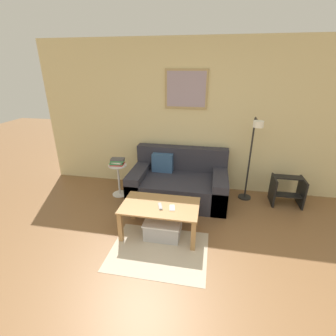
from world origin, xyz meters
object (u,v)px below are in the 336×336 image
object	(u,v)px
coffee_table	(160,210)
side_table	(119,177)
book_stack	(117,162)
remote_control	(160,206)
cell_phone	(172,208)
storage_bin	(163,227)
step_stool	(287,190)
floor_lamp	(252,152)
couch	(179,183)

from	to	relation	value
coffee_table	side_table	bearing A→B (deg)	135.87
coffee_table	book_stack	xyz separation A→B (m)	(-0.94, 0.92, 0.26)
remote_control	cell_phone	world-z (taller)	remote_control
cell_phone	storage_bin	bearing A→B (deg)	169.42
coffee_table	step_stool	size ratio (longest dim) A/B	2.15
coffee_table	floor_lamp	world-z (taller)	floor_lamp
book_stack	step_stool	distance (m)	2.84
book_stack	step_stool	bearing A→B (deg)	4.35
coffee_table	floor_lamp	distance (m)	1.70
coffee_table	floor_lamp	size ratio (longest dim) A/B	0.72
couch	step_stool	bearing A→B (deg)	3.51
storage_bin	step_stool	distance (m)	2.17
side_table	cell_phone	xyz separation A→B (m)	(1.11, -0.95, 0.10)
floor_lamp	book_stack	size ratio (longest dim) A/B	5.52
floor_lamp	cell_phone	world-z (taller)	floor_lamp
coffee_table	cell_phone	world-z (taller)	cell_phone
couch	remote_control	size ratio (longest dim) A/B	10.63
remote_control	floor_lamp	bearing A→B (deg)	22.49
cell_phone	coffee_table	bearing A→B (deg)	155.26
storage_bin	book_stack	bearing A→B (deg)	135.88
storage_bin	side_table	world-z (taller)	side_table
couch	floor_lamp	world-z (taller)	floor_lamp
couch	coffee_table	xyz separation A→B (m)	(-0.10, -1.02, 0.09)
side_table	storage_bin	bearing A→B (deg)	-44.01
coffee_table	side_table	xyz separation A→B (m)	(-0.94, 0.91, -0.02)
storage_bin	side_table	distance (m)	1.39
book_stack	cell_phone	size ratio (longest dim) A/B	1.82
side_table	step_stool	xyz separation A→B (m)	(2.81, 0.22, -0.09)
floor_lamp	side_table	xyz separation A→B (m)	(-2.17, -0.14, -0.55)
floor_lamp	cell_phone	bearing A→B (deg)	-134.36
remote_control	coffee_table	bearing A→B (deg)	85.21
cell_phone	book_stack	bearing A→B (deg)	128.81
book_stack	couch	bearing A→B (deg)	5.77
remote_control	cell_phone	bearing A→B (deg)	-18.22
side_table	remote_control	size ratio (longest dim) A/B	3.79
coffee_table	remote_control	world-z (taller)	remote_control
coffee_table	book_stack	size ratio (longest dim) A/B	3.98
cell_phone	remote_control	bearing A→B (deg)	170.81
floor_lamp	cell_phone	xyz separation A→B (m)	(-1.07, -1.09, -0.45)
floor_lamp	side_table	distance (m)	2.25
couch	coffee_table	size ratio (longest dim) A/B	1.57
couch	floor_lamp	xyz separation A→B (m)	(1.13, 0.03, 0.62)
cell_phone	step_stool	size ratio (longest dim) A/B	0.30
storage_bin	step_stool	xyz separation A→B (m)	(1.82, 1.17, 0.13)
couch	step_stool	size ratio (longest dim) A/B	3.38
coffee_table	step_stool	xyz separation A→B (m)	(1.87, 1.13, -0.11)
coffee_table	side_table	world-z (taller)	side_table
floor_lamp	side_table	world-z (taller)	floor_lamp
couch	coffee_table	world-z (taller)	couch
side_table	remote_control	world-z (taller)	side_table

